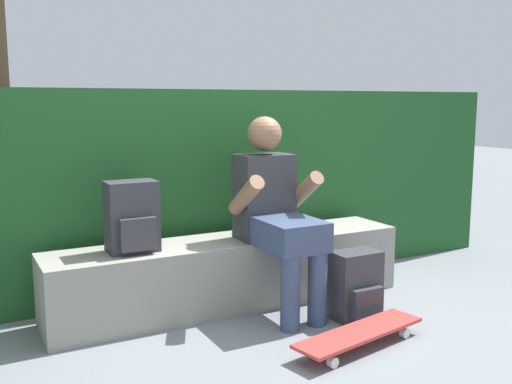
{
  "coord_description": "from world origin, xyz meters",
  "views": [
    {
      "loc": [
        -1.51,
        -2.82,
        1.26
      ],
      "look_at": [
        0.28,
        0.53,
        0.67
      ],
      "focal_mm": 40.77,
      "sensor_mm": 36.0,
      "label": 1
    }
  ],
  "objects_px": {
    "bench_main": "(231,272)",
    "backpack_on_ground": "(356,286)",
    "skateboard_near_person": "(360,333)",
    "backpack_on_bench": "(132,218)",
    "person_skater": "(276,209)"
  },
  "relations": [
    {
      "from": "bench_main",
      "to": "backpack_on_ground",
      "type": "relative_size",
      "value": 5.65
    },
    {
      "from": "bench_main",
      "to": "backpack_on_ground",
      "type": "height_order",
      "value": "bench_main"
    },
    {
      "from": "skateboard_near_person",
      "to": "backpack_on_bench",
      "type": "xyz_separation_m",
      "value": [
        -0.92,
        0.88,
        0.54
      ]
    },
    {
      "from": "bench_main",
      "to": "skateboard_near_person",
      "type": "height_order",
      "value": "bench_main"
    },
    {
      "from": "bench_main",
      "to": "skateboard_near_person",
      "type": "relative_size",
      "value": 2.75
    },
    {
      "from": "backpack_on_bench",
      "to": "backpack_on_ground",
      "type": "bearing_deg",
      "value": -24.83
    },
    {
      "from": "backpack_on_ground",
      "to": "bench_main",
      "type": "bearing_deg",
      "value": 134.93
    },
    {
      "from": "backpack_on_ground",
      "to": "backpack_on_bench",
      "type": "bearing_deg",
      "value": 155.17
    },
    {
      "from": "bench_main",
      "to": "person_skater",
      "type": "relative_size",
      "value": 1.93
    },
    {
      "from": "bench_main",
      "to": "backpack_on_bench",
      "type": "bearing_deg",
      "value": -179.12
    },
    {
      "from": "person_skater",
      "to": "backpack_on_ground",
      "type": "xyz_separation_m",
      "value": [
        0.35,
        -0.34,
        -0.43
      ]
    },
    {
      "from": "person_skater",
      "to": "skateboard_near_person",
      "type": "height_order",
      "value": "person_skater"
    },
    {
      "from": "backpack_on_bench",
      "to": "backpack_on_ground",
      "type": "distance_m",
      "value": 1.35
    },
    {
      "from": "bench_main",
      "to": "backpack_on_bench",
      "type": "relative_size",
      "value": 5.65
    },
    {
      "from": "skateboard_near_person",
      "to": "backpack_on_ground",
      "type": "bearing_deg",
      "value": 55.2
    }
  ]
}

